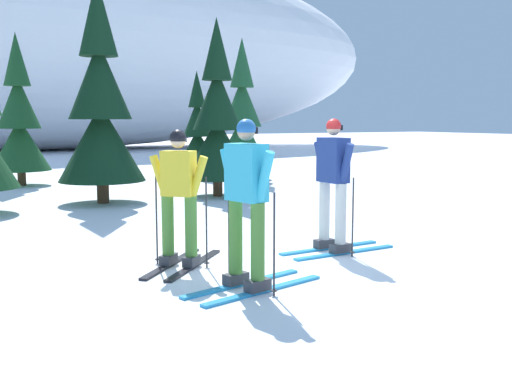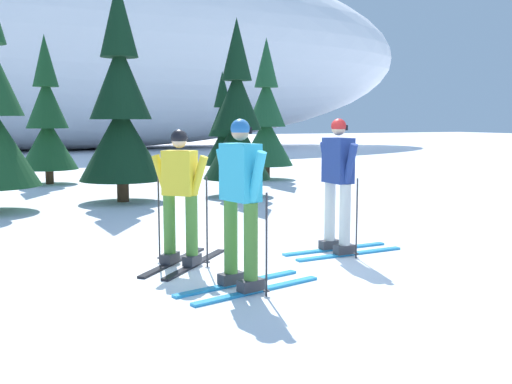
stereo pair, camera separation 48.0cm
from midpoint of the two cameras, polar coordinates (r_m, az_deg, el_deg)
The scene contains 10 objects.
ground_plane at distance 7.71m, azimuth 4.62°, elevation -6.77°, with size 120.00×120.00×0.00m, color white.
skier_yellow_jacket at distance 7.40m, azimuth -5.44°, elevation -0.38°, with size 1.45×1.46×1.71m.
skier_cyan_jacket at distance 6.30m, azimuth 0.73°, elevation -0.77°, with size 1.72×0.85×1.84m.
skier_navy_jacket at distance 8.16m, azimuth 9.56°, elevation 0.92°, with size 1.69×0.82×1.84m.
pine_tree_center_left at distance 17.75m, azimuth -18.66°, elevation 6.37°, with size 1.62×1.62×4.18m.
pine_tree_center at distance 13.44m, azimuth -11.85°, elevation 7.69°, with size 1.87×1.87×4.85m.
pine_tree_center_right at distance 14.15m, azimuth -0.86°, elevation 6.67°, with size 1.62×1.62×4.19m.
pine_tree_right at distance 19.51m, azimuth -2.51°, elevation 5.77°, with size 1.31×1.31×3.39m.
pine_tree_far_right at distance 18.17m, azimuth 1.75°, elevation 6.84°, with size 1.65×1.65×4.27m.
snow_ridge_background at distance 37.99m, azimuth -17.56°, elevation 13.28°, with size 46.42×15.78×12.41m, color white.
Camera 2 is at (-3.48, -6.62, 1.83)m, focal length 41.69 mm.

